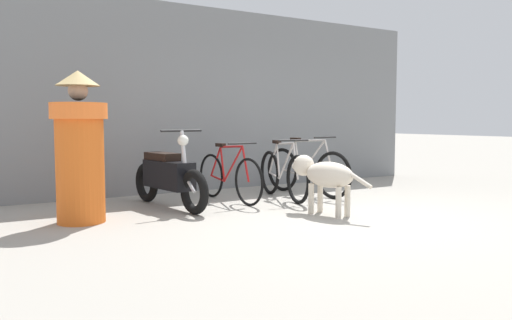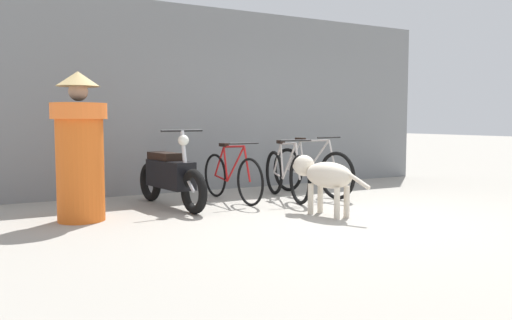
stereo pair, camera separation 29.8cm
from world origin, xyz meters
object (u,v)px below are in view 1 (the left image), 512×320
(bicycle_2, at_px, (306,171))
(person_in_robes, at_px, (80,148))
(bicycle_1, at_px, (283,174))
(stray_dog, at_px, (324,175))
(bicycle_0, at_px, (229,176))
(motorcycle, at_px, (169,177))

(bicycle_2, xyz_separation_m, person_in_robes, (-3.44, -0.40, 0.47))
(bicycle_1, bearing_deg, stray_dog, -1.76)
(bicycle_1, xyz_separation_m, stray_dog, (-0.25, -1.26, 0.13))
(bicycle_0, xyz_separation_m, motorcycle, (-0.92, -0.06, 0.05))
(bicycle_0, height_order, bicycle_1, bicycle_1)
(bicycle_2, bearing_deg, person_in_robes, -92.15)
(stray_dog, bearing_deg, motorcycle, 34.18)
(bicycle_0, bearing_deg, bicycle_2, 82.76)
(bicycle_0, distance_m, bicycle_2, 1.32)
(bicycle_1, relative_size, person_in_robes, 0.97)
(bicycle_0, distance_m, person_in_robes, 2.22)
(bicycle_0, xyz_separation_m, bicycle_1, (0.79, -0.20, 0.01))
(motorcycle, height_order, stray_dog, motorcycle)
(bicycle_2, relative_size, stray_dog, 1.49)
(stray_dog, height_order, person_in_robes, person_in_robes)
(bicycle_2, bearing_deg, bicycle_1, -83.43)
(motorcycle, xyz_separation_m, stray_dog, (1.46, -1.41, 0.08))
(bicycle_2, xyz_separation_m, motorcycle, (-2.25, -0.00, 0.04))
(bicycle_1, relative_size, stray_dog, 1.38)
(stray_dog, relative_size, person_in_robes, 0.71)
(bicycle_1, distance_m, motorcycle, 1.72)
(bicycle_2, height_order, motorcycle, motorcycle)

